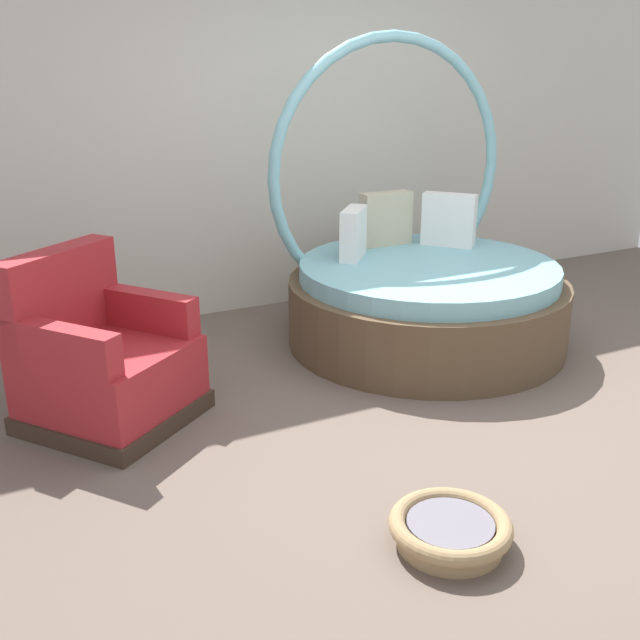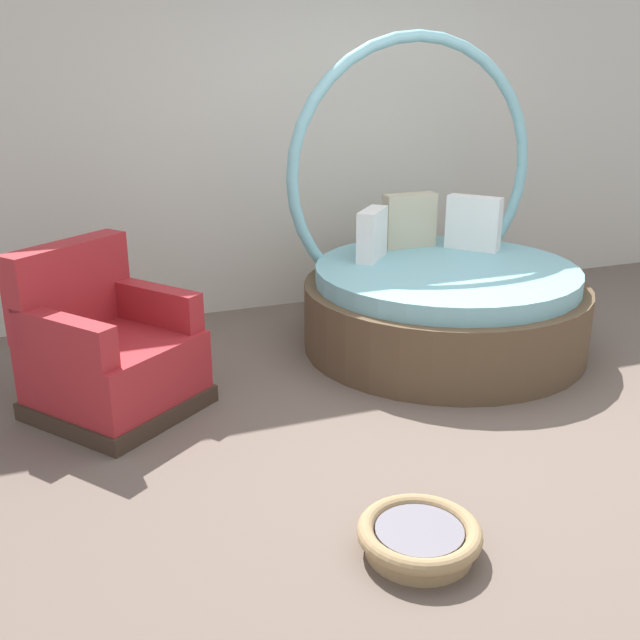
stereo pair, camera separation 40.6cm
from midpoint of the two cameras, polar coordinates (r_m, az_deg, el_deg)
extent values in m
cube|color=#66564C|center=(4.30, 8.51, -7.20)|extent=(8.00, 8.00, 0.02)
cube|color=beige|center=(5.94, -4.36, 15.41)|extent=(8.00, 0.12, 2.97)
cylinder|color=brown|center=(5.20, 5.95, 0.64)|extent=(1.92, 1.92, 0.46)
cylinder|color=#7AB7C1|center=(5.12, 6.06, 3.71)|extent=(1.77, 1.77, 0.12)
torus|color=#7AB7C1|center=(5.43, 3.24, 11.27)|extent=(1.91, 0.08, 1.91)
cube|color=white|center=(5.55, 7.79, 7.59)|extent=(0.34, 0.37, 0.39)
cube|color=#BCB293|center=(5.54, 2.98, 7.74)|extent=(0.39, 0.12, 0.39)
cube|color=white|center=(5.16, 0.33, 6.63)|extent=(0.32, 0.34, 0.35)
cube|color=#38281E|center=(4.36, -18.12, -6.76)|extent=(1.12, 1.12, 0.10)
cube|color=#A32328|center=(4.27, -18.43, -4.11)|extent=(1.06, 1.06, 0.34)
cube|color=#A32328|center=(4.34, -21.96, 1.79)|extent=(0.70, 0.59, 0.50)
cube|color=#A32328|center=(3.96, -22.04, -2.00)|extent=(0.51, 0.62, 0.22)
cube|color=#A32328|center=(4.38, -15.94, 0.71)|extent=(0.51, 0.62, 0.22)
cylinder|color=#9E7F56|center=(3.21, 6.22, -16.42)|extent=(0.44, 0.44, 0.06)
torus|color=#9E7F56|center=(3.17, 6.26, -15.47)|extent=(0.51, 0.51, 0.07)
cylinder|color=slate|center=(3.18, 6.26, -15.62)|extent=(0.36, 0.36, 0.05)
camera|label=1|loc=(0.20, -92.86, -1.02)|focal=41.73mm
camera|label=2|loc=(0.20, 87.14, 1.02)|focal=41.73mm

